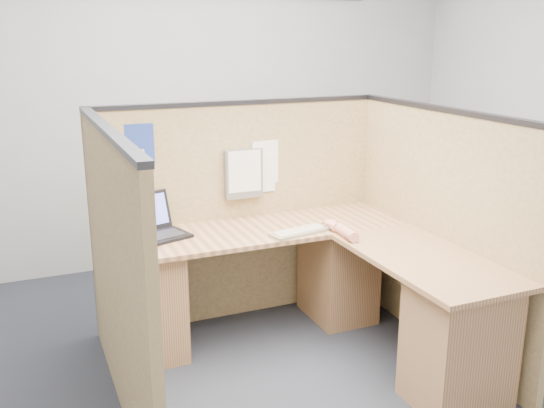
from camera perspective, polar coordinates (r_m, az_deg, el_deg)
name	(u,v)px	position (r m, az deg, el deg)	size (l,w,h in m)	color
floor	(302,379)	(3.69, 2.89, -16.17)	(5.00, 5.00, 0.00)	#1F212C
wall_back	(190,102)	(5.29, -7.74, 9.51)	(5.00, 5.00, 0.00)	#A1A5A6
cubicle_partitions	(274,234)	(3.72, 0.18, -2.83)	(2.06, 1.83, 1.53)	olive
l_desk	(310,294)	(3.81, 3.59, -8.46)	(1.95, 1.75, 0.73)	brown
laptop	(156,225)	(3.87, -10.86, -1.99)	(0.41, 0.43, 0.25)	black
keyboard	(299,232)	(3.85, 2.60, -2.62)	(0.41, 0.21, 0.03)	gray
mouse	(330,226)	(3.94, 5.53, -2.10)	(0.10, 0.06, 0.04)	#B7B7BC
hand_forearm	(341,230)	(3.84, 6.55, -2.41)	(0.10, 0.35, 0.07)	tan
blue_poster	(139,144)	(3.91, -12.43, 5.54)	(0.19, 0.00, 0.25)	navy
american_flag	(127,162)	(3.90, -13.51, 3.91)	(0.19, 0.01, 0.32)	olive
file_holder	(244,173)	(4.11, -2.69, 2.89)	(0.26, 0.05, 0.34)	slate
paper_left	(261,173)	(4.19, -1.03, 2.90)	(0.21, 0.00, 0.26)	white
paper_right	(268,162)	(4.19, -0.38, 3.97)	(0.24, 0.00, 0.30)	white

